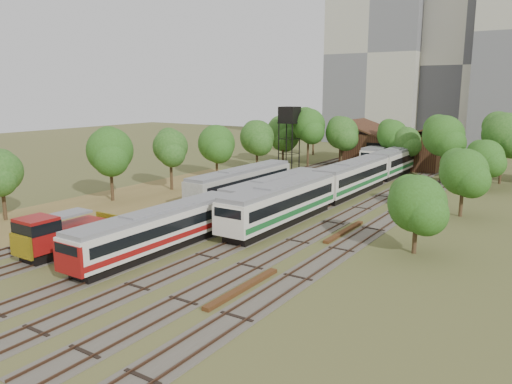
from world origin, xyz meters
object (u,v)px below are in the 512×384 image
Objects in this scene: railcar_red_set at (225,208)px; water_tower at (289,116)px; railcar_green_set at (353,177)px; shunter_locomotive at (58,235)px.

railcar_red_set is 37.69m from water_tower.
railcar_red_set is 21.40m from railcar_green_set.
railcar_red_set is at bearing -69.71° from water_tower.
water_tower reaches higher than shunter_locomotive.
railcar_red_set is at bearing 66.23° from shunter_locomotive.
railcar_green_set is at bearing 79.23° from railcar_red_set.
railcar_green_set reaches higher than shunter_locomotive.
shunter_locomotive is at bearing -113.77° from railcar_red_set.
shunter_locomotive is at bearing -106.10° from railcar_green_set.
railcar_red_set is 0.66× the size of railcar_green_set.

